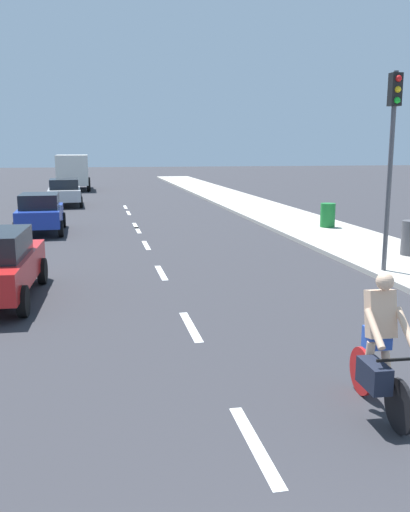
# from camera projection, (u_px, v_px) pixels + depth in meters

# --- Properties ---
(ground_plane) EXTENTS (160.00, 160.00, 0.00)m
(ground_plane) POSITION_uv_depth(u_px,v_px,m) (140.00, 234.00, 21.61)
(ground_plane) COLOR #2D2D33
(sidewalk_strip) EXTENTS (3.60, 80.00, 0.14)m
(sidewalk_strip) POSITION_uv_depth(u_px,v_px,m) (294.00, 221.00, 24.90)
(sidewalk_strip) COLOR #B2ADA3
(sidewalk_strip) RESTS_ON ground
(lane_stripe_1) EXTENTS (0.16, 1.80, 0.01)m
(lane_stripe_1) POSITION_uv_depth(u_px,v_px,m) (255.00, 444.00, 6.25)
(lane_stripe_1) COLOR white
(lane_stripe_1) RESTS_ON ground
(lane_stripe_2) EXTENTS (0.16, 1.80, 0.01)m
(lane_stripe_2) POSITION_uv_depth(u_px,v_px,m) (191.00, 326.00, 10.39)
(lane_stripe_2) COLOR white
(lane_stripe_2) RESTS_ON ground
(lane_stripe_3) EXTENTS (0.16, 1.80, 0.01)m
(lane_stripe_3) POSITION_uv_depth(u_px,v_px,m) (161.00, 273.00, 14.87)
(lane_stripe_3) COLOR white
(lane_stripe_3) RESTS_ON ground
(lane_stripe_4) EXTENTS (0.16, 1.80, 0.01)m
(lane_stripe_4) POSITION_uv_depth(u_px,v_px,m) (146.00, 245.00, 19.09)
(lane_stripe_4) COLOR white
(lane_stripe_4) RESTS_ON ground
(lane_stripe_5) EXTENTS (0.16, 1.80, 0.01)m
(lane_stripe_5) POSITION_uv_depth(u_px,v_px,m) (138.00, 230.00, 22.65)
(lane_stripe_5) COLOR white
(lane_stripe_5) RESTS_ON ground
(lane_stripe_6) EXTENTS (0.16, 1.80, 0.01)m
(lane_stripe_6) POSITION_uv_depth(u_px,v_px,m) (135.00, 226.00, 23.91)
(lane_stripe_6) COLOR white
(lane_stripe_6) RESTS_ON ground
(lane_stripe_7) EXTENTS (0.16, 1.80, 0.01)m
(lane_stripe_7) POSITION_uv_depth(u_px,v_px,m) (129.00, 213.00, 28.62)
(lane_stripe_7) COLOR white
(lane_stripe_7) RESTS_ON ground
(lane_stripe_8) EXTENTS (0.16, 1.80, 0.01)m
(lane_stripe_8) POSITION_uv_depth(u_px,v_px,m) (125.00, 207.00, 31.49)
(lane_stripe_8) COLOR white
(lane_stripe_8) RESTS_ON ground
(cyclist) EXTENTS (0.62, 1.71, 1.82)m
(cyclist) POSITION_uv_depth(u_px,v_px,m) (379.00, 351.00, 6.84)
(cyclist) COLOR black
(cyclist) RESTS_ON ground
(parked_car_blue) EXTENTS (1.85, 3.89, 1.57)m
(parked_car_blue) POSITION_uv_depth(u_px,v_px,m) (40.00, 212.00, 21.76)
(parked_car_blue) COLOR #1E389E
(parked_car_blue) RESTS_ON ground
(parked_car_silver) EXTENTS (2.13, 4.37, 1.57)m
(parked_car_silver) POSITION_uv_depth(u_px,v_px,m) (64.00, 191.00, 32.09)
(parked_car_silver) COLOR #B7BABF
(parked_car_silver) RESTS_ON ground
(delivery_truck) EXTENTS (2.72, 6.26, 2.80)m
(delivery_truck) POSITION_uv_depth(u_px,v_px,m) (73.00, 171.00, 44.19)
(delivery_truck) COLOR #23478C
(delivery_truck) RESTS_ON ground
(traffic_signal) EXTENTS (0.28, 0.33, 5.20)m
(traffic_signal) POSITION_uv_depth(u_px,v_px,m) (392.00, 136.00, 13.88)
(traffic_signal) COLOR #4C4C51
(traffic_signal) RESTS_ON ground
(trash_bin_far) EXTENTS (0.60, 0.60, 0.97)m
(trash_bin_far) POSITION_uv_depth(u_px,v_px,m) (328.00, 215.00, 22.44)
(trash_bin_far) COLOR #19722D
(trash_bin_far) RESTS_ON sidewalk_strip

